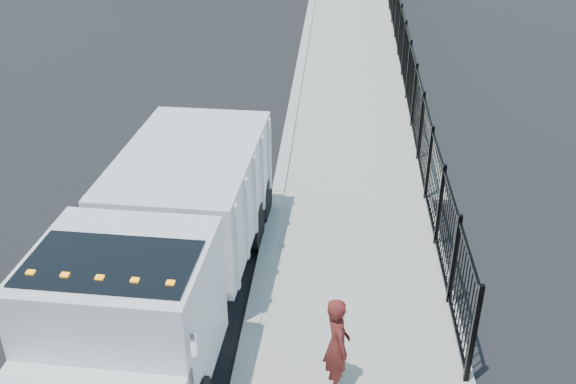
{
  "coord_description": "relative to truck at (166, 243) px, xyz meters",
  "views": [
    {
      "loc": [
        1.35,
        -9.71,
        7.56
      ],
      "look_at": [
        0.4,
        2.0,
        1.21
      ],
      "focal_mm": 40.0,
      "sensor_mm": 36.0,
      "label": 1
    }
  ],
  "objects": [
    {
      "name": "curb",
      "position": [
        1.5,
        -1.4,
        -1.44
      ],
      "size": [
        0.3,
        12.0,
        0.16
      ],
      "primitive_type": "cube",
      "color": "#ADAAA3",
      "rests_on": "ground"
    },
    {
      "name": "worker",
      "position": [
        2.99,
        -1.67,
        -0.57
      ],
      "size": [
        0.55,
        0.69,
        1.66
      ],
      "primitive_type": "imported",
      "rotation": [
        0.0,
        0.0,
        1.86
      ],
      "color": "maroon",
      "rests_on": "sidewalk"
    },
    {
      "name": "truck",
      "position": [
        0.0,
        0.0,
        0.0
      ],
      "size": [
        2.87,
        7.98,
        2.7
      ],
      "rotation": [
        0.0,
        0.0,
        -0.04
      ],
      "color": "black",
      "rests_on": "ground"
    },
    {
      "name": "sidewalk",
      "position": [
        3.42,
        -1.4,
        -1.46
      ],
      "size": [
        3.55,
        12.0,
        0.12
      ],
      "primitive_type": "cube",
      "color": "#9E998E",
      "rests_on": "ground"
    },
    {
      "name": "ground",
      "position": [
        1.5,
        0.6,
        -1.52
      ],
      "size": [
        120.0,
        120.0,
        0.0
      ],
      "primitive_type": "plane",
      "color": "black",
      "rests_on": "ground"
    },
    {
      "name": "iron_fence",
      "position": [
        5.05,
        12.6,
        -0.62
      ],
      "size": [
        0.1,
        28.0,
        1.8
      ],
      "primitive_type": "cube",
      "color": "black",
      "rests_on": "ground"
    },
    {
      "name": "ramp",
      "position": [
        3.62,
        16.6,
        -1.52
      ],
      "size": [
        3.95,
        24.06,
        3.19
      ],
      "primitive_type": "cube",
      "rotation": [
        0.06,
        0.0,
        0.0
      ],
      "color": "#9E998E",
      "rests_on": "ground"
    }
  ]
}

